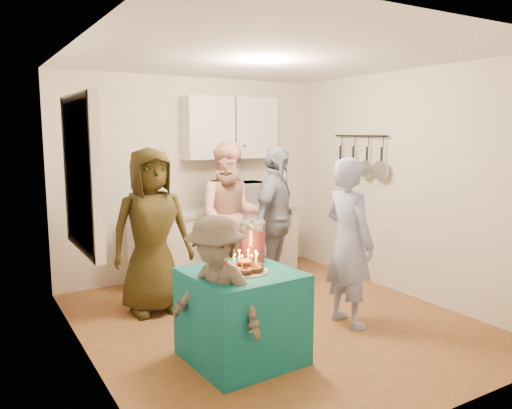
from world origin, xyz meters
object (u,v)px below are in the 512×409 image
child_near_left (217,298)px  counter (216,245)px  woman_back_center (232,217)px  microwave (243,194)px  man_birthday (349,242)px  punch_jar (252,243)px  woman_back_left (151,231)px  woman_back_right (276,220)px  party_table (242,315)px

child_near_left → counter: bearing=128.1°
woman_back_center → child_near_left: bearing=-99.0°
microwave → man_birthday: 2.15m
punch_jar → woman_back_left: 1.34m
counter → man_birthday: man_birthday is taller
microwave → woman_back_center: size_ratio=0.33×
microwave → punch_jar: microwave is taller
counter → woman_back_right: size_ratio=1.27×
woman_back_left → child_near_left: woman_back_left is taller
counter → microwave: 0.76m
woman_back_right → counter: bearing=73.2°
man_birthday → child_near_left: bearing=99.6°
microwave → woman_back_right: bearing=-96.1°
woman_back_left → woman_back_center: bearing=12.5°
counter → microwave: bearing=0.0°
man_birthday → microwave: bearing=-1.8°
counter → woman_back_right: (0.33, -0.91, 0.44)m
counter → punch_jar: 2.21m
man_birthday → woman_back_center: (-0.46, 1.56, 0.06)m
woman_back_left → woman_back_center: size_ratio=0.98×
woman_back_center → woman_back_right: size_ratio=1.02×
woman_back_center → man_birthday: bearing=-51.4°
party_table → woman_back_right: size_ratio=0.49×
party_table → punch_jar: punch_jar is taller
woman_back_right → microwave: bearing=48.4°
party_table → woman_back_center: size_ratio=0.48×
party_table → counter: bearing=68.6°
punch_jar → woman_back_center: woman_back_center is taller
microwave → woman_back_right: 0.94m
woman_back_center → woman_back_left: bearing=-145.5°
child_near_left → microwave: bearing=120.9°
woman_back_center → child_near_left: woman_back_center is taller
counter → woman_back_right: 1.06m
punch_jar → child_near_left: bearing=-144.6°
counter → man_birthday: size_ratio=1.32×
punch_jar → woman_back_left: woman_back_left is taller
party_table → man_birthday: man_birthday is taller
man_birthday → child_near_left: 1.63m
woman_back_left → child_near_left: (-0.05, -1.63, -0.23)m
woman_back_right → child_near_left: woman_back_right is taller
punch_jar → woman_back_left: size_ratio=0.19×
punch_jar → child_near_left: size_ratio=0.27×
party_table → woman_back_center: woman_back_center is taller
man_birthday → woman_back_center: woman_back_center is taller
punch_jar → woman_back_center: bearing=68.4°
man_birthday → punch_jar: bearing=83.9°
counter → woman_back_right: bearing=-70.0°
counter → woman_back_left: bearing=-144.9°
microwave → child_near_left: 2.96m
microwave → child_near_left: (-1.61, -2.44, -0.43)m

